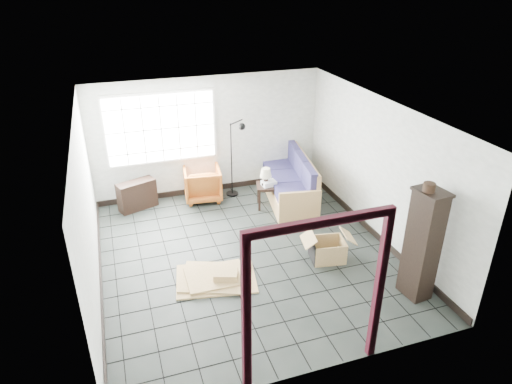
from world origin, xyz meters
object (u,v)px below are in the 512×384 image
object	(u,v)px
tall_shelf	(422,244)
futon_sofa	(291,183)
side_table	(268,189)
armchair	(202,182)

from	to	relation	value
tall_shelf	futon_sofa	bearing A→B (deg)	92.32
futon_sofa	side_table	size ratio (longest dim) A/B	4.19
armchair	tall_shelf	bearing A→B (deg)	126.49
armchair	tall_shelf	distance (m)	4.90
armchair	side_table	bearing A→B (deg)	154.08
armchair	side_table	distance (m)	1.45
futon_sofa	tall_shelf	world-z (taller)	tall_shelf
futon_sofa	side_table	bearing A→B (deg)	-151.18
armchair	tall_shelf	xyz separation A→B (m)	(2.41, -4.24, 0.51)
futon_sofa	armchair	distance (m)	1.93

